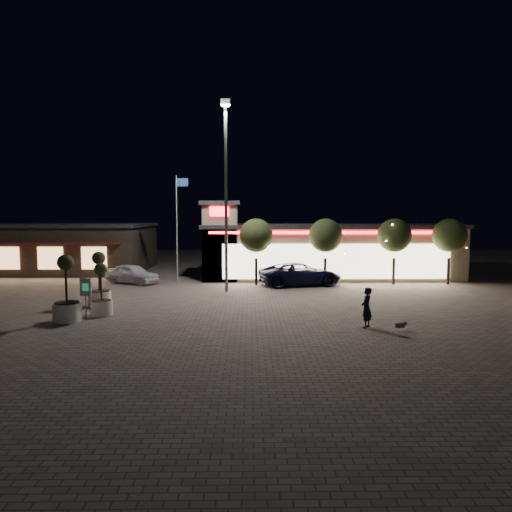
{
  "coord_description": "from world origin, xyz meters",
  "views": [
    {
      "loc": [
        3.52,
        -21.75,
        4.96
      ],
      "look_at": [
        3.92,
        6.0,
        2.53
      ],
      "focal_mm": 32.0,
      "sensor_mm": 36.0,
      "label": 1
    }
  ],
  "objects_px": {
    "pickup_truck": "(300,274)",
    "white_sedan": "(132,274)",
    "planter_left": "(100,289)",
    "planter_mid": "(67,301)",
    "pedestrian": "(367,308)",
    "valet_sign": "(86,291)"
  },
  "relations": [
    {
      "from": "pickup_truck",
      "to": "planter_left",
      "type": "height_order",
      "value": "planter_left"
    },
    {
      "from": "pickup_truck",
      "to": "pedestrian",
      "type": "relative_size",
      "value": 3.25
    },
    {
      "from": "pickup_truck",
      "to": "white_sedan",
      "type": "xyz_separation_m",
      "value": [
        -12.33,
        1.07,
        -0.1
      ]
    },
    {
      "from": "pickup_truck",
      "to": "pedestrian",
      "type": "xyz_separation_m",
      "value": [
        1.54,
        -12.56,
        0.09
      ]
    },
    {
      "from": "pickup_truck",
      "to": "planter_mid",
      "type": "xyz_separation_m",
      "value": [
        -12.3,
        -11.05,
        0.16
      ]
    },
    {
      "from": "planter_left",
      "to": "pickup_truck",
      "type": "bearing_deg",
      "value": 31.99
    },
    {
      "from": "white_sedan",
      "to": "pedestrian",
      "type": "height_order",
      "value": "pedestrian"
    },
    {
      "from": "planter_mid",
      "to": "pedestrian",
      "type": "bearing_deg",
      "value": -6.2
    },
    {
      "from": "pedestrian",
      "to": "planter_mid",
      "type": "relative_size",
      "value": 0.57
    },
    {
      "from": "pickup_truck",
      "to": "valet_sign",
      "type": "xyz_separation_m",
      "value": [
        -11.48,
        -10.81,
        0.59
      ]
    },
    {
      "from": "valet_sign",
      "to": "planter_left",
      "type": "bearing_deg",
      "value": 97.69
    },
    {
      "from": "pickup_truck",
      "to": "planter_mid",
      "type": "relative_size",
      "value": 1.86
    },
    {
      "from": "pedestrian",
      "to": "valet_sign",
      "type": "distance_m",
      "value": 13.15
    },
    {
      "from": "pickup_truck",
      "to": "planter_left",
      "type": "distance_m",
      "value": 14.07
    },
    {
      "from": "white_sedan",
      "to": "pedestrian",
      "type": "bearing_deg",
      "value": -105.86
    },
    {
      "from": "pickup_truck",
      "to": "white_sedan",
      "type": "distance_m",
      "value": 12.37
    },
    {
      "from": "pickup_truck",
      "to": "valet_sign",
      "type": "bearing_deg",
      "value": 120.95
    },
    {
      "from": "pedestrian",
      "to": "valet_sign",
      "type": "height_order",
      "value": "valet_sign"
    },
    {
      "from": "white_sedan",
      "to": "planter_mid",
      "type": "relative_size",
      "value": 1.33
    },
    {
      "from": "pickup_truck",
      "to": "white_sedan",
      "type": "relative_size",
      "value": 1.4
    },
    {
      "from": "white_sedan",
      "to": "planter_left",
      "type": "bearing_deg",
      "value": -148.72
    },
    {
      "from": "pickup_truck",
      "to": "white_sedan",
      "type": "bearing_deg",
      "value": 72.69
    }
  ]
}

